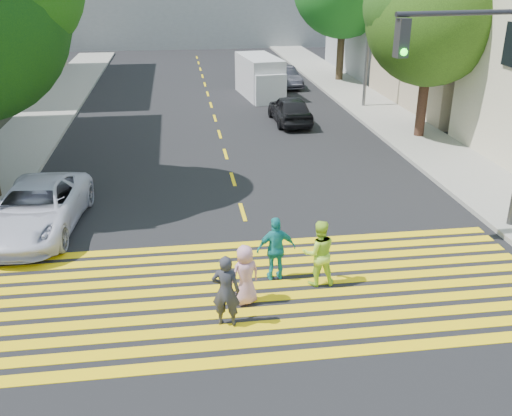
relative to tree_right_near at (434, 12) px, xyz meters
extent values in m
plane|color=black|center=(-8.76, -13.11, -5.31)|extent=(120.00, 120.00, 0.00)
cube|color=gray|center=(-17.26, 8.89, -5.23)|extent=(3.00, 40.00, 0.15)
cube|color=gray|center=(-0.26, 1.89, -5.23)|extent=(3.00, 60.00, 0.15)
cube|color=maroon|center=(-15.66, -7.11, -5.23)|extent=(0.20, 8.00, 0.16)
cube|color=yellow|center=(-8.76, -14.31, -5.30)|extent=(13.40, 0.35, 0.01)
cube|color=yellow|center=(-8.76, -13.76, -5.30)|extent=(13.40, 0.35, 0.01)
cube|color=yellow|center=(-8.76, -13.21, -5.30)|extent=(13.40, 0.35, 0.01)
cube|color=yellow|center=(-8.76, -12.66, -5.30)|extent=(13.40, 0.35, 0.01)
cube|color=yellow|center=(-8.76, -12.11, -5.30)|extent=(13.40, 0.35, 0.01)
cube|color=yellow|center=(-8.76, -11.56, -5.30)|extent=(13.40, 0.35, 0.01)
cube|color=yellow|center=(-8.76, -11.01, -5.30)|extent=(13.40, 0.35, 0.01)
cube|color=yellow|center=(-8.76, -10.46, -5.30)|extent=(13.40, 0.35, 0.01)
cube|color=yellow|center=(-8.76, -9.91, -5.30)|extent=(13.40, 0.35, 0.01)
cube|color=yellow|center=(-8.76, -9.36, -5.30)|extent=(13.40, 0.35, 0.01)
cube|color=yellow|center=(-8.76, -7.11, -5.30)|extent=(0.12, 1.40, 0.01)
cube|color=yellow|center=(-8.76, -4.11, -5.30)|extent=(0.12, 1.40, 0.01)
cube|color=yellow|center=(-8.76, -1.11, -5.30)|extent=(0.12, 1.40, 0.01)
cube|color=yellow|center=(-8.76, 1.89, -5.30)|extent=(0.12, 1.40, 0.01)
cube|color=yellow|center=(-8.76, 4.89, -5.30)|extent=(0.12, 1.40, 0.01)
cube|color=yellow|center=(-8.76, 7.89, -5.30)|extent=(0.12, 1.40, 0.01)
cube|color=yellow|center=(-8.76, 10.89, -5.30)|extent=(0.12, 1.40, 0.01)
cube|color=yellow|center=(-8.76, 13.89, -5.30)|extent=(0.12, 1.40, 0.01)
cube|color=yellow|center=(-8.76, 16.89, -5.30)|extent=(0.12, 1.40, 0.01)
cube|color=yellow|center=(-8.76, 19.89, -5.30)|extent=(0.12, 1.40, 0.01)
cube|color=yellow|center=(-8.76, 22.89, -5.30)|extent=(0.12, 1.40, 0.01)
cube|color=yellow|center=(-8.76, 25.89, -5.30)|extent=(0.12, 1.40, 0.01)
cube|color=tan|center=(6.24, 5.89, -0.31)|extent=(10.00, 10.00, 10.00)
cylinder|color=black|center=(-0.08, 0.00, -3.88)|extent=(0.54, 0.54, 2.86)
sphere|color=black|center=(-0.08, 0.00, -0.29)|extent=(6.89, 6.89, 5.39)
sphere|color=#1A370C|center=(-1.03, 0.13, 0.25)|extent=(4.82, 4.82, 3.77)
cylinder|color=#423622|center=(0.10, 13.67, -3.62)|extent=(0.48, 0.48, 3.39)
imported|color=#2D2D35|center=(-9.80, -13.03, -4.49)|extent=(0.67, 0.52, 1.63)
imported|color=#BBEE3C|center=(-7.48, -11.65, -4.49)|extent=(0.80, 0.62, 1.64)
imported|color=#CA8DA4|center=(-9.30, -12.24, -4.60)|extent=(0.81, 0.67, 1.42)
imported|color=teal|center=(-8.43, -11.28, -4.50)|extent=(0.98, 0.47, 1.62)
imported|color=silver|center=(-14.73, -7.61, -4.62)|extent=(2.74, 5.17, 1.39)
imported|color=black|center=(-5.22, 3.40, -4.63)|extent=(1.71, 4.04, 1.36)
imported|color=#95A0A8|center=(-5.05, 16.99, -4.63)|extent=(2.00, 4.70, 1.35)
imported|color=#20212B|center=(-3.82, 12.38, -4.68)|extent=(1.86, 3.97, 1.26)
cube|color=silver|center=(-5.79, 9.84, -4.16)|extent=(2.36, 4.77, 2.29)
cube|color=silver|center=(-5.55, 7.84, -4.48)|extent=(1.86, 1.30, 1.65)
cylinder|color=black|center=(-6.32, 8.12, -4.99)|extent=(0.30, 0.66, 0.64)
cylinder|color=black|center=(-4.87, 8.29, -4.99)|extent=(0.30, 0.66, 0.64)
cylinder|color=black|center=(-6.72, 11.39, -4.99)|extent=(0.30, 0.66, 0.64)
cylinder|color=black|center=(-5.26, 11.57, -4.99)|extent=(0.30, 0.66, 0.64)
cylinder|color=#2E2D33|center=(-3.33, -9.65, 0.70)|extent=(4.27, 0.70, 0.13)
cube|color=#2E2D30|center=(-5.25, -9.91, 0.16)|extent=(0.31, 0.31, 0.90)
sphere|color=#17DB16|center=(-5.23, -10.06, -0.14)|extent=(0.19, 0.19, 0.17)
cylinder|color=#565656|center=(-0.68, 6.01, -0.71)|extent=(0.20, 0.20, 9.19)
camera|label=1|loc=(-10.59, -23.25, 1.72)|focal=40.00mm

